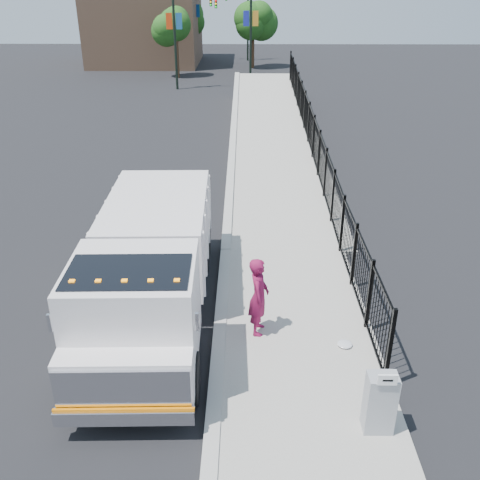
{
  "coord_description": "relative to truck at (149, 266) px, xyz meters",
  "views": [
    {
      "loc": [
        0.6,
        -10.74,
        7.81
      ],
      "look_at": [
        0.47,
        2.0,
        1.47
      ],
      "focal_mm": 40.0,
      "sensor_mm": 36.0,
      "label": 1
    }
  ],
  "objects": [
    {
      "name": "ramp",
      "position": [
        3.81,
        15.62,
        -1.57
      ],
      "size": [
        3.95,
        24.06,
        3.19
      ],
      "primitive_type": "cube",
      "rotation": [
        0.06,
        0.0,
        0.0
      ],
      "color": "#9E998E",
      "rests_on": "ground"
    },
    {
      "name": "debris",
      "position": [
        4.61,
        -1.14,
        -1.4
      ],
      "size": [
        0.35,
        0.35,
        0.09
      ],
      "primitive_type": "ellipsoid",
      "color": "silver",
      "rests_on": "sidewalk"
    },
    {
      "name": "arrow_sign",
      "position": [
        4.79,
        -3.86,
        -0.09
      ],
      "size": [
        0.35,
        0.04,
        0.22
      ],
      "primitive_type": "cube",
      "color": "white",
      "rests_on": "utility_cabinet"
    },
    {
      "name": "building",
      "position": [
        -7.31,
        43.62,
        2.43
      ],
      "size": [
        10.0,
        10.0,
        8.0
      ],
      "primitive_type": "cube",
      "color": "#8C664C",
      "rests_on": "ground"
    },
    {
      "name": "light_pole_0",
      "position": [
        -2.59,
        30.22,
        2.8
      ],
      "size": [
        3.77,
        0.22,
        8.0
      ],
      "color": "black",
      "rests_on": "ground"
    },
    {
      "name": "light_pole_3",
      "position": [
        2.16,
        45.34,
        2.8
      ],
      "size": [
        3.78,
        0.22,
        8.0
      ],
      "color": "black",
      "rests_on": "ground"
    },
    {
      "name": "curb",
      "position": [
        1.69,
        -2.38,
        -1.49
      ],
      "size": [
        0.3,
        12.0,
        0.16
      ],
      "primitive_type": "cube",
      "color": "#ADAAA3",
      "rests_on": "ground"
    },
    {
      "name": "tree_1",
      "position": [
        2.89,
        40.7,
        2.39
      ],
      "size": [
        2.8,
        2.8,
        5.4
      ],
      "color": "#382314",
      "rests_on": "ground"
    },
    {
      "name": "tree_0",
      "position": [
        -3.45,
        35.23,
        2.39
      ],
      "size": [
        2.73,
        2.73,
        5.36
      ],
      "color": "#382314",
      "rests_on": "ground"
    },
    {
      "name": "iron_fence",
      "position": [
        5.24,
        11.62,
        -0.67
      ],
      "size": [
        0.1,
        28.0,
        1.8
      ],
      "primitive_type": "cube",
      "color": "black",
      "rests_on": "ground"
    },
    {
      "name": "sidewalk",
      "position": [
        3.61,
        -2.38,
        -1.51
      ],
      "size": [
        3.55,
        12.0,
        0.12
      ],
      "primitive_type": "cube",
      "color": "#9E998E",
      "rests_on": "ground"
    },
    {
      "name": "light_pole_2",
      "position": [
        -2.27,
        42.24,
        2.8
      ],
      "size": [
        3.77,
        0.22,
        8.0
      ],
      "color": "black",
      "rests_on": "ground"
    },
    {
      "name": "truck",
      "position": [
        0.0,
        0.0,
        0.0
      ],
      "size": [
        2.86,
        8.19,
        2.78
      ],
      "rotation": [
        0.0,
        0.0,
        0.03
      ],
      "color": "black",
      "rests_on": "ground"
    },
    {
      "name": "light_pole_1",
      "position": [
        2.34,
        32.93,
        2.8
      ],
      "size": [
        3.78,
        0.22,
        8.0
      ],
      "color": "black",
      "rests_on": "ground"
    },
    {
      "name": "tree_2",
      "position": [
        -3.46,
        45.67,
        2.4
      ],
      "size": [
        3.14,
        3.14,
        5.57
      ],
      "color": "#382314",
      "rests_on": "ground"
    },
    {
      "name": "ground",
      "position": [
        1.69,
        -0.38,
        -1.57
      ],
      "size": [
        120.0,
        120.0,
        0.0
      ],
      "primitive_type": "plane",
      "color": "black",
      "rests_on": "ground"
    },
    {
      "name": "utility_cabinet",
      "position": [
        4.79,
        -3.64,
        -0.82
      ],
      "size": [
        0.55,
        0.4,
        1.25
      ],
      "primitive_type": "cube",
      "color": "gray",
      "rests_on": "sidewalk"
    },
    {
      "name": "worker",
      "position": [
        2.61,
        -0.58,
        -0.47
      ],
      "size": [
        0.53,
        0.75,
        1.95
      ],
      "primitive_type": "imported",
      "rotation": [
        0.0,
        0.0,
        1.48
      ],
      "color": "maroon",
      "rests_on": "sidewalk"
    }
  ]
}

